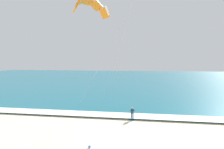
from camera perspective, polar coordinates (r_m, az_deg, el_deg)
The scene contains 6 objects.
sea at distance 88.28m, azimuth 9.98°, elevation -1.13°, with size 200.00×120.00×0.20m, color #146075.
surf_foam at distance 29.89m, azimuth 9.60°, elevation -10.54°, with size 200.00×2.92×0.04m, color white.
surfboard at distance 28.77m, azimuth 5.18°, elevation -11.47°, with size 0.63×1.45×0.09m.
kitesurfer at distance 28.56m, azimuth 5.20°, elevation -9.69°, with size 0.56×0.56×1.69m.
kite_primary at distance 33.18m, azimuth -5.58°, elevation 17.11°, with size 8.06×6.38×15.14m.
beach_ball at distance 20.23m, azimuth -5.79°, elevation -17.90°, with size 0.24×0.24×0.24m, color #337FE5.
Camera 1 is at (0.21, -16.21, 7.59)m, focal length 35.75 mm.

